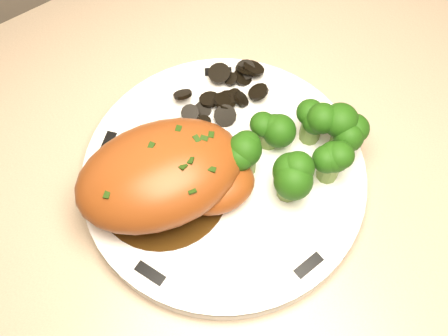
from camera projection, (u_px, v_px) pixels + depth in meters
counter at (322, 213)px, 1.06m from camera, size 2.13×0.70×1.04m
plate at (224, 177)px, 0.58m from camera, size 0.31×0.31×0.02m
rim_accent_0 at (218, 72)px, 0.63m from camera, size 0.03×0.02×0.00m
rim_accent_1 at (107, 144)px, 0.58m from camera, size 0.03×0.03×0.00m
rim_accent_2 at (150, 273)px, 0.52m from camera, size 0.02×0.03×0.00m
rim_accent_3 at (309, 265)px, 0.52m from camera, size 0.03×0.01×0.00m
rim_accent_4 at (336, 134)px, 0.59m from camera, size 0.02×0.03×0.00m
gravy_pool at (163, 189)px, 0.56m from camera, size 0.13×0.13×0.00m
chicken_breast at (166, 176)px, 0.53m from camera, size 0.18×0.14×0.06m
mushroom_pile at (230, 104)px, 0.60m from camera, size 0.10×0.07×0.03m
broccoli_florets at (299, 147)px, 0.55m from camera, size 0.13×0.10×0.05m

